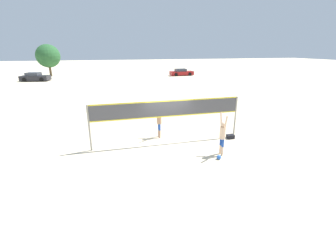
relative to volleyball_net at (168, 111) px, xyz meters
name	(u,v)px	position (x,y,z in m)	size (l,w,h in m)	color
ground_plane	(168,143)	(0.00, 0.00, -1.82)	(200.00, 200.00, 0.00)	beige
volleyball_net	(168,111)	(0.00, 0.00, 0.00)	(8.27, 0.09, 2.42)	gray
player_spiker	(223,134)	(2.19, -2.10, -0.72)	(0.28, 0.70, 2.11)	beige
player_blocker	(159,120)	(-0.30, 0.91, -0.72)	(0.28, 0.70, 2.10)	tan
volleyball	(219,157)	(1.86, -2.52, -1.72)	(0.21, 0.21, 0.21)	blue
gear_bag	(230,137)	(3.71, -0.31, -1.71)	(0.42, 0.30, 0.23)	black
parked_car_near	(181,72)	(10.69, 31.27, -1.23)	(4.59, 1.97, 1.31)	maroon
parked_car_mid	(35,77)	(-14.72, 29.73, -1.21)	(4.53, 2.56, 1.36)	#232328
tree_left_cluster	(48,56)	(-13.98, 37.11, 1.88)	(4.31, 4.31, 5.87)	brown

